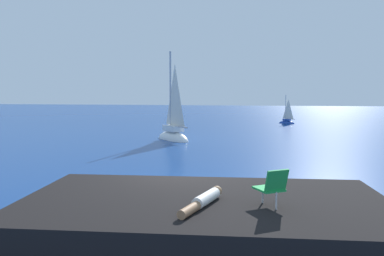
% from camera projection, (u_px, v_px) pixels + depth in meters
% --- Properties ---
extents(ground_plane, '(160.00, 160.00, 0.00)m').
position_uv_depth(ground_plane, '(182.00, 197.00, 10.73)').
color(ground_plane, navy).
extents(shore_ledge, '(8.22, 4.84, 0.74)m').
position_uv_depth(shore_ledge, '(205.00, 215.00, 8.04)').
color(shore_ledge, black).
rests_on(shore_ledge, ground).
extents(boulder_seaward, '(1.32, 1.21, 0.81)m').
position_uv_depth(boulder_seaward, '(174.00, 197.00, 10.80)').
color(boulder_seaward, black).
rests_on(boulder_seaward, ground).
extents(boulder_inland, '(0.92, 1.05, 0.54)m').
position_uv_depth(boulder_inland, '(319.00, 209.00, 9.64)').
color(boulder_inland, black).
rests_on(boulder_inland, ground).
extents(sailboat_near, '(3.05, 3.16, 6.23)m').
position_uv_depth(sailboat_near, '(173.00, 135.00, 23.87)').
color(sailboat_near, white).
rests_on(sailboat_near, ground).
extents(sailboat_far, '(1.69, 1.29, 3.10)m').
position_uv_depth(sailboat_far, '(287.00, 122.00, 36.62)').
color(sailboat_far, '#193D99').
rests_on(sailboat_far, ground).
extents(person_sunbather, '(0.66, 1.72, 0.25)m').
position_uv_depth(person_sunbather, '(204.00, 200.00, 7.49)').
color(person_sunbather, white).
rests_on(person_sunbather, shore_ledge).
extents(beach_chair, '(0.73, 0.76, 0.80)m').
position_uv_depth(beach_chair, '(272.00, 186.00, 7.34)').
color(beach_chair, green).
rests_on(beach_chair, shore_ledge).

